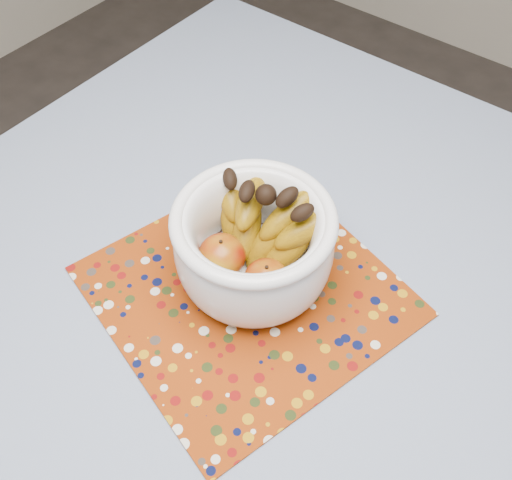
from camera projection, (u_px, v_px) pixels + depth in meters
table at (281, 366)px, 0.90m from camera, size 1.20×1.20×0.75m
tablecloth at (283, 338)px, 0.84m from camera, size 1.32×1.32×0.01m
placemat at (246, 291)px, 0.88m from camera, size 0.48×0.48×0.00m
fruit_bowl at (256, 237)px, 0.84m from camera, size 0.26×0.23×0.16m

